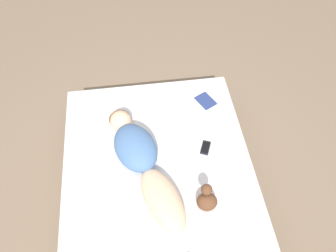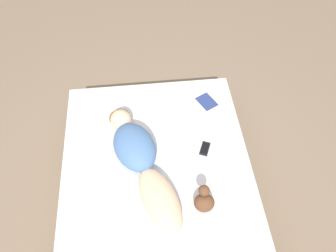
{
  "view_description": "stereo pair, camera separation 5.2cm",
  "coord_description": "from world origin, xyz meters",
  "views": [
    {
      "loc": [
        -0.1,
        -1.36,
        3.01
      ],
      "look_at": [
        0.14,
        0.43,
        0.53
      ],
      "focal_mm": 35.0,
      "sensor_mm": 36.0,
      "label": 1
    },
    {
      "loc": [
        -0.04,
        -1.36,
        3.01
      ],
      "look_at": [
        0.14,
        0.43,
        0.53
      ],
      "focal_mm": 35.0,
      "sensor_mm": 36.0,
      "label": 2
    }
  ],
  "objects": [
    {
      "name": "plush_toy",
      "position": [
        0.35,
        -0.35,
        0.57
      ],
      "size": [
        0.17,
        0.18,
        0.21
      ],
      "color": "brown",
      "rests_on": "bed"
    },
    {
      "name": "bed",
      "position": [
        0.0,
        0.0,
        0.24
      ],
      "size": [
        1.71,
        2.13,
        0.48
      ],
      "color": "beige",
      "rests_on": "ground_plane"
    },
    {
      "name": "open_magazine",
      "position": [
        0.46,
        0.67,
        0.48
      ],
      "size": [
        0.55,
        0.47,
        0.01
      ],
      "rotation": [
        0.0,
        0.0,
        0.47
      ],
      "color": "silver",
      "rests_on": "bed"
    },
    {
      "name": "cell_phone",
      "position": [
        0.45,
        0.18,
        0.48
      ],
      "size": [
        0.13,
        0.16,
        0.01
      ],
      "rotation": [
        0.0,
        0.0,
        -0.41
      ],
      "color": "black",
      "rests_on": "bed"
    },
    {
      "name": "person",
      "position": [
        -0.14,
        0.07,
        0.58
      ],
      "size": [
        0.65,
        1.29,
        0.23
      ],
      "rotation": [
        0.0,
        0.0,
        0.34
      ],
      "color": "#DBB28E",
      "rests_on": "bed"
    },
    {
      "name": "ground_plane",
      "position": [
        0.0,
        0.0,
        0.0
      ],
      "size": [
        12.0,
        12.0,
        0.0
      ],
      "primitive_type": "plane",
      "color": "#7A6651"
    }
  ]
}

